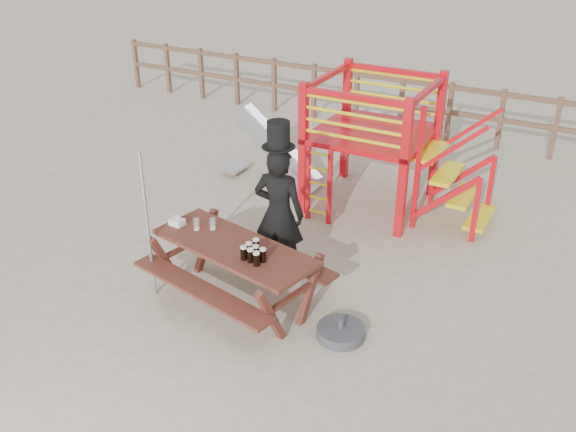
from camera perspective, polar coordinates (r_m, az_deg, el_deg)
The scene contains 10 objects.
ground at distance 7.88m, azimuth -4.28°, elevation -8.80°, with size 60.00×60.00×0.00m, color #BDB093.
back_fence at distance 13.37m, azimuth 12.11°, elevation 9.89°, with size 15.09×0.09×1.20m.
playground_fort at distance 10.15m, azimuth 7.06°, elevation 6.65°, with size 4.71×1.84×2.10m.
picnic_table at distance 7.84m, azimuth -4.73°, elevation -4.49°, with size 2.35×1.85×0.81m.
man_with_hat at distance 8.14m, azimuth -0.81°, elevation 0.51°, with size 0.72×0.53×2.15m.
metal_pole at distance 7.91m, azimuth -12.37°, elevation -0.88°, with size 0.04×0.04×1.96m, color #B2B2B7.
parasol_base at distance 7.52m, azimuth 4.72°, elevation -10.25°, with size 0.56×0.56×0.24m.
paper_bag at distance 8.21m, azimuth -9.84°, elevation -0.53°, with size 0.18×0.14×0.08m, color white.
stout_pints at distance 7.35m, azimuth -3.09°, elevation -3.27°, with size 0.30×0.33×0.17m.
empty_glasses at distance 8.08m, azimuth -8.21°, elevation -0.66°, with size 0.50×0.22×0.15m.
Camera 1 is at (3.53, -5.28, 4.67)m, focal length 40.00 mm.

